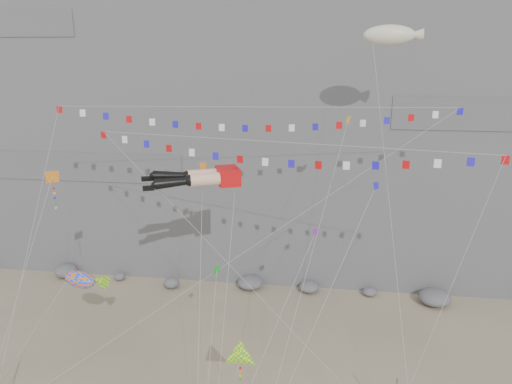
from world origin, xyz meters
TOP-DOWN VIEW (x-y plane):
  - cliff at (0.00, 32.00)m, footprint 80.00×28.00m
  - talus_boulders at (0.00, 17.00)m, footprint 60.00×3.00m
  - legs_kite at (-1.95, 5.98)m, footprint 7.75×15.92m
  - flag_banner_upper at (1.63, 9.70)m, footprint 31.35×15.65m
  - flag_banner_lower at (3.83, 4.79)m, footprint 27.87×9.63m
  - harlequin_kite at (-12.30, 3.35)m, footprint 4.04×7.63m
  - fish_windsock at (-10.44, 2.32)m, footprint 6.82×7.67m
  - delta_kite at (2.34, -2.99)m, footprint 2.16×6.25m
  - blimp_windsock at (11.45, 10.74)m, footprint 4.57×14.49m
  - small_kite_a at (-2.24, 7.50)m, footprint 3.26×14.84m
  - small_kite_b at (6.46, 5.31)m, footprint 5.68×10.96m
  - small_kite_c at (-0.11, 2.02)m, footprint 1.67×10.83m
  - small_kite_d at (8.62, 9.46)m, footprint 5.97×17.49m
  - small_kite_e at (10.19, 2.55)m, footprint 7.36×8.35m

SIDE VIEW (x-z plane):
  - talus_boulders at x=0.00m, z-range 0.00..1.20m
  - delta_kite at x=2.34m, z-range 1.43..9.60m
  - fish_windsock at x=-10.44m, z-range 1.90..12.71m
  - small_kite_c at x=-0.11m, z-range 1.98..15.43m
  - small_kite_b at x=6.46m, z-range 2.67..18.31m
  - legs_kite at x=-1.95m, z-range 4.14..24.62m
  - small_kite_a at x=-2.24m, z-range 4.31..24.92m
  - harlequin_kite at x=-12.30m, z-range 6.49..22.86m
  - small_kite_e at x=10.19m, z-range 5.61..23.81m
  - flag_banner_lower at x=3.83m, z-range 7.24..27.53m
  - small_kite_d at x=8.62m, z-range 5.31..30.72m
  - flag_banner_upper at x=1.63m, z-range 4.97..33.47m
  - blimp_windsock at x=11.45m, z-range 10.47..38.57m
  - cliff at x=0.00m, z-range 0.00..50.00m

